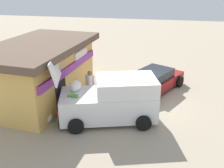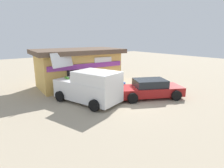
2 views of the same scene
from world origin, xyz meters
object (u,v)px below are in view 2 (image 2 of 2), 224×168
parked_sedan (150,89)px  unloaded_banana_pile (59,91)px  vendor_standing (98,79)px  customer_bending (80,85)px  storefront_bar (78,67)px  delivery_van (89,87)px  paint_bucket (124,85)px

parked_sedan → unloaded_banana_pile: size_ratio=5.70×
vendor_standing → customer_bending: 1.44m
storefront_bar → unloaded_banana_pile: (-2.30, -1.24, -1.34)m
vendor_standing → customer_bending: bearing=179.0°
storefront_bar → parked_sedan: storefront_bar is taller
customer_bending → delivery_van: bearing=-96.7°
storefront_bar → delivery_van: bearing=-109.6°
delivery_van → parked_sedan: (3.68, -1.69, -0.40)m
parked_sedan → vendor_standing: bearing=123.3°
customer_bending → unloaded_banana_pile: 1.78m
delivery_van → vendor_standing: bearing=42.6°
delivery_van → vendor_standing: size_ratio=2.82×
vendor_standing → parked_sedan: bearing=-56.7°
parked_sedan → unloaded_banana_pile: 6.41m
parked_sedan → delivery_van: bearing=155.3°
storefront_bar → unloaded_banana_pile: storefront_bar is taller
delivery_van → unloaded_banana_pile: (-0.85, 2.82, -0.77)m
storefront_bar → vendor_standing: 2.66m
storefront_bar → unloaded_banana_pile: size_ratio=9.01×
parked_sedan → customer_bending: (-3.50, 3.19, 0.20)m
delivery_van → unloaded_banana_pile: delivery_van is taller
storefront_bar → parked_sedan: (2.23, -5.76, -0.97)m
customer_bending → parked_sedan: bearing=-42.3°
customer_bending → unloaded_banana_pile: size_ratio=1.58×
parked_sedan → customer_bending: 4.74m
storefront_bar → parked_sedan: size_ratio=1.58×
storefront_bar → vendor_standing: bearing=-86.7°
delivery_van → paint_bucket: 4.43m
paint_bucket → delivery_van: bearing=-160.6°
parked_sedan → paint_bucket: (0.43, 3.14, -0.40)m
storefront_bar → delivery_van: 4.35m
storefront_bar → vendor_standing: (0.15, -2.60, -0.58)m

